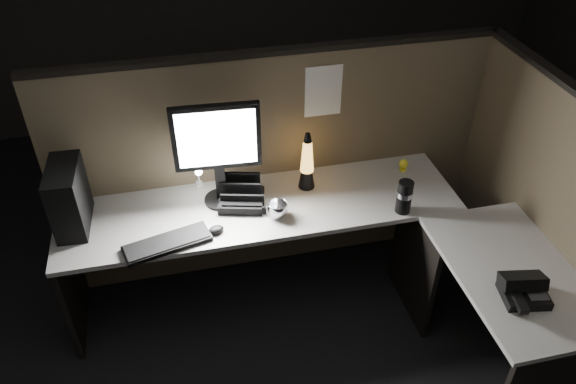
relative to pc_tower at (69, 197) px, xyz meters
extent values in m
plane|color=black|center=(1.18, -0.67, -0.92)|extent=(6.00, 6.00, 0.00)
cube|color=brown|center=(1.18, 0.26, -0.17)|extent=(2.66, 0.06, 1.50)
cube|color=brown|center=(2.51, -0.57, -0.17)|extent=(0.06, 1.66, 1.50)
cube|color=#AAA6A0|center=(1.03, -0.07, -0.20)|extent=(2.30, 0.60, 0.03)
cube|color=#AAA6A0|center=(2.18, -0.87, -0.20)|extent=(0.60, 1.00, 0.03)
cube|color=black|center=(-0.10, -0.07, -0.57)|extent=(0.03, 0.55, 0.70)
cube|color=black|center=(1.90, -0.37, -0.57)|extent=(0.03, 0.55, 0.70)
cube|color=black|center=(0.00, 0.00, 0.00)|extent=(0.17, 0.36, 0.37)
cylinder|color=black|center=(0.82, 0.03, -0.18)|extent=(0.21, 0.21, 0.02)
cube|color=black|center=(0.82, 0.05, -0.05)|extent=(0.06, 0.05, 0.23)
cube|color=black|center=(0.82, 0.04, 0.24)|extent=(0.48, 0.07, 0.39)
cube|color=white|center=(0.82, 0.02, 0.24)|extent=(0.42, 0.03, 0.33)
cube|color=black|center=(0.48, -0.29, -0.17)|extent=(0.48, 0.26, 0.02)
ellipsoid|color=black|center=(0.75, -0.24, -0.17)|extent=(0.10, 0.09, 0.03)
cube|color=silver|center=(0.70, 0.19, -0.17)|extent=(0.04, 0.05, 0.03)
cylinder|color=silver|center=(0.70, 0.19, -0.07)|extent=(0.01, 0.01, 0.17)
cylinder|color=silver|center=(0.70, 0.14, 0.01)|extent=(0.01, 0.11, 0.01)
sphere|color=white|center=(0.70, 0.07, 0.01)|extent=(0.04, 0.04, 0.04)
cube|color=black|center=(0.92, -0.03, -0.16)|extent=(0.30, 0.28, 0.05)
cube|color=black|center=(0.92, -0.06, -0.12)|extent=(0.25, 0.08, 0.09)
cube|color=black|center=(0.92, 0.05, -0.08)|extent=(0.25, 0.08, 0.17)
cone|color=black|center=(1.33, 0.05, -0.13)|extent=(0.10, 0.10, 0.12)
cone|color=gold|center=(1.33, 0.05, 0.03)|extent=(0.08, 0.08, 0.20)
sphere|color=#956F15|center=(1.33, 0.05, -0.03)|extent=(0.04, 0.04, 0.04)
sphere|color=#956F15|center=(1.33, 0.05, 0.04)|extent=(0.03, 0.03, 0.03)
cone|color=black|center=(1.33, 0.05, 0.16)|extent=(0.05, 0.05, 0.05)
cylinder|color=black|center=(1.80, -0.30, -0.08)|extent=(0.09, 0.09, 0.20)
imported|color=silver|center=(1.10, -0.19, -0.14)|extent=(0.13, 0.13, 0.09)
sphere|color=#FCF427|center=(1.96, 0.08, -0.14)|extent=(0.06, 0.06, 0.06)
cube|color=white|center=(1.46, 0.23, 0.35)|extent=(0.22, 0.00, 0.31)
cube|color=black|center=(2.11, -1.04, -0.16)|extent=(0.23, 0.21, 0.04)
cube|color=black|center=(2.11, -1.01, -0.11)|extent=(0.22, 0.16, 0.10)
cube|color=black|center=(2.05, -1.09, -0.14)|extent=(0.07, 0.16, 0.03)
cube|color=#3F3F42|center=(2.16, -1.07, -0.14)|extent=(0.10, 0.10, 0.00)
camera|label=1|loc=(0.61, -2.57, 1.84)|focal=35.00mm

